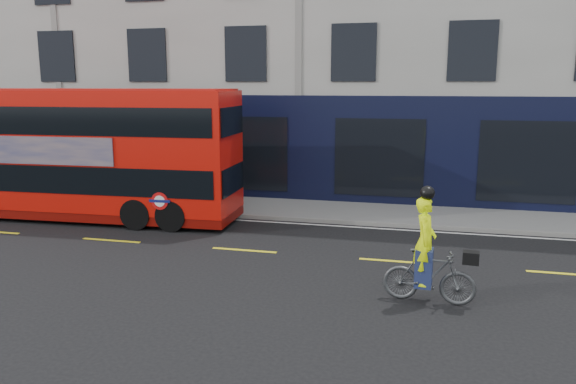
% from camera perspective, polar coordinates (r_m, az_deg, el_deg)
% --- Properties ---
extents(ground, '(120.00, 120.00, 0.00)m').
position_cam_1_polar(ground, '(13.89, -6.42, -7.65)').
color(ground, black).
rests_on(ground, ground).
extents(pavement, '(60.00, 3.00, 0.12)m').
position_cam_1_polar(pavement, '(19.87, 0.06, -1.72)').
color(pavement, slate).
rests_on(pavement, ground).
extents(kerb, '(60.00, 0.12, 0.13)m').
position_cam_1_polar(kerb, '(18.46, -1.05, -2.69)').
color(kerb, slate).
rests_on(kerb, ground).
extents(building_terrace, '(50.00, 10.07, 15.00)m').
position_cam_1_polar(building_terrace, '(25.88, 3.65, 17.74)').
color(building_terrace, '#B3B1A9').
rests_on(building_terrace, ground).
extents(road_edge_line, '(58.00, 0.10, 0.01)m').
position_cam_1_polar(road_edge_line, '(18.19, -1.29, -3.09)').
color(road_edge_line, silver).
rests_on(road_edge_line, ground).
extents(lane_dashes, '(58.00, 0.12, 0.01)m').
position_cam_1_polar(lane_dashes, '(15.24, -4.46, -5.91)').
color(lane_dashes, yellow).
rests_on(lane_dashes, ground).
extents(bus, '(10.67, 2.84, 4.26)m').
position_cam_1_polar(bus, '(19.67, -20.41, 3.75)').
color(bus, red).
rests_on(bus, ground).
extents(cyclist, '(1.90, 0.69, 2.43)m').
position_cam_1_polar(cyclist, '(11.82, 14.04, -7.14)').
color(cyclist, '#45484A').
rests_on(cyclist, ground).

